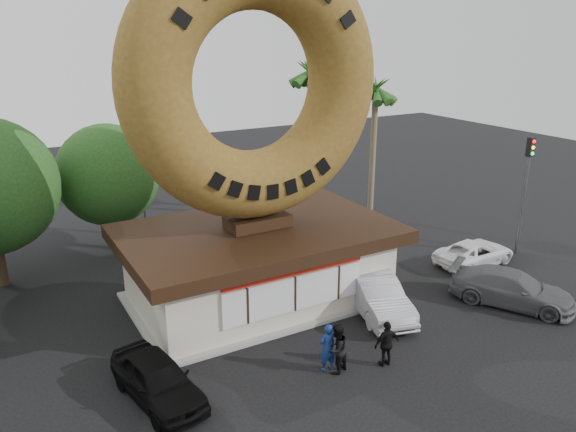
{
  "coord_description": "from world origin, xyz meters",
  "views": [
    {
      "loc": [
        -9.76,
        -13.67,
        11.16
      ],
      "look_at": [
        0.31,
        4.0,
        4.31
      ],
      "focal_mm": 35.0,
      "sensor_mm": 36.0,
      "label": 1
    }
  ],
  "objects_px": {
    "donut_shop": "(258,261)",
    "person_left": "(327,347)",
    "giant_donut": "(255,83)",
    "car_black": "(158,379)",
    "street_lamp": "(143,158)",
    "traffic_signal": "(526,181)",
    "car_silver": "(375,294)",
    "car_grey": "(512,288)",
    "person_center": "(337,349)",
    "person_right": "(387,344)",
    "car_white": "(475,253)"
  },
  "relations": [
    {
      "from": "person_left",
      "to": "car_black",
      "type": "relative_size",
      "value": 0.42
    },
    {
      "from": "person_left",
      "to": "car_silver",
      "type": "relative_size",
      "value": 0.36
    },
    {
      "from": "car_black",
      "to": "car_grey",
      "type": "distance_m",
      "value": 14.97
    },
    {
      "from": "person_right",
      "to": "car_silver",
      "type": "bearing_deg",
      "value": -119.86
    },
    {
      "from": "person_right",
      "to": "car_white",
      "type": "height_order",
      "value": "person_right"
    },
    {
      "from": "car_silver",
      "to": "car_white",
      "type": "xyz_separation_m",
      "value": [
        7.32,
        1.46,
        -0.2
      ]
    },
    {
      "from": "person_left",
      "to": "car_grey",
      "type": "relative_size",
      "value": 0.35
    },
    {
      "from": "street_lamp",
      "to": "car_black",
      "type": "relative_size",
      "value": 1.91
    },
    {
      "from": "donut_shop",
      "to": "person_center",
      "type": "bearing_deg",
      "value": -91.71
    },
    {
      "from": "giant_donut",
      "to": "street_lamp",
      "type": "xyz_separation_m",
      "value": [
        -1.86,
        10.0,
        -4.67
      ]
    },
    {
      "from": "car_silver",
      "to": "car_grey",
      "type": "xyz_separation_m",
      "value": [
        5.41,
        -2.35,
        -0.06
      ]
    },
    {
      "from": "street_lamp",
      "to": "car_white",
      "type": "xyz_separation_m",
      "value": [
        12.81,
        -11.95,
        -3.88
      ]
    },
    {
      "from": "car_silver",
      "to": "giant_donut",
      "type": "bearing_deg",
      "value": 151.83
    },
    {
      "from": "person_left",
      "to": "car_grey",
      "type": "distance_m",
      "value": 9.44
    },
    {
      "from": "traffic_signal",
      "to": "car_grey",
      "type": "relative_size",
      "value": 1.2
    },
    {
      "from": "car_white",
      "to": "donut_shop",
      "type": "bearing_deg",
      "value": 76.43
    },
    {
      "from": "giant_donut",
      "to": "traffic_signal",
      "type": "xyz_separation_m",
      "value": [
        14.0,
        -2.01,
        -5.28
      ]
    },
    {
      "from": "car_black",
      "to": "traffic_signal",
      "type": "bearing_deg",
      "value": -2.33
    },
    {
      "from": "car_white",
      "to": "person_right",
      "type": "bearing_deg",
      "value": 113.19
    },
    {
      "from": "traffic_signal",
      "to": "car_white",
      "type": "xyz_separation_m",
      "value": [
        -3.04,
        0.06,
        -3.27
      ]
    },
    {
      "from": "car_black",
      "to": "car_silver",
      "type": "relative_size",
      "value": 0.87
    },
    {
      "from": "street_lamp",
      "to": "traffic_signal",
      "type": "height_order",
      "value": "street_lamp"
    },
    {
      "from": "donut_shop",
      "to": "person_left",
      "type": "height_order",
      "value": "donut_shop"
    },
    {
      "from": "traffic_signal",
      "to": "car_grey",
      "type": "xyz_separation_m",
      "value": [
        -4.96,
        -3.74,
        -3.13
      ]
    },
    {
      "from": "street_lamp",
      "to": "person_left",
      "type": "relative_size",
      "value": 4.57
    },
    {
      "from": "donut_shop",
      "to": "person_left",
      "type": "xyz_separation_m",
      "value": [
        -0.39,
        -5.92,
        -0.89
      ]
    },
    {
      "from": "donut_shop",
      "to": "car_silver",
      "type": "relative_size",
      "value": 2.32
    },
    {
      "from": "person_center",
      "to": "car_grey",
      "type": "height_order",
      "value": "person_center"
    },
    {
      "from": "street_lamp",
      "to": "person_right",
      "type": "bearing_deg",
      "value": -78.49
    },
    {
      "from": "car_silver",
      "to": "car_grey",
      "type": "distance_m",
      "value": 5.9
    },
    {
      "from": "car_silver",
      "to": "donut_shop",
      "type": "bearing_deg",
      "value": 151.96
    },
    {
      "from": "car_silver",
      "to": "person_left",
      "type": "bearing_deg",
      "value": -132.89
    },
    {
      "from": "street_lamp",
      "to": "car_silver",
      "type": "relative_size",
      "value": 1.65
    },
    {
      "from": "donut_shop",
      "to": "traffic_signal",
      "type": "height_order",
      "value": "traffic_signal"
    },
    {
      "from": "donut_shop",
      "to": "person_right",
      "type": "relative_size",
      "value": 6.65
    },
    {
      "from": "person_center",
      "to": "person_right",
      "type": "xyz_separation_m",
      "value": [
        1.73,
        -0.51,
        -0.05
      ]
    },
    {
      "from": "giant_donut",
      "to": "car_black",
      "type": "distance_m",
      "value": 11.28
    },
    {
      "from": "street_lamp",
      "to": "person_right",
      "type": "relative_size",
      "value": 4.75
    },
    {
      "from": "person_left",
      "to": "car_black",
      "type": "height_order",
      "value": "person_left"
    },
    {
      "from": "donut_shop",
      "to": "traffic_signal",
      "type": "bearing_deg",
      "value": -8.1
    },
    {
      "from": "traffic_signal",
      "to": "person_right",
      "type": "xyz_separation_m",
      "value": [
        -12.46,
        -4.69,
        -3.02
      ]
    },
    {
      "from": "donut_shop",
      "to": "traffic_signal",
      "type": "distance_m",
      "value": 14.3
    },
    {
      "from": "traffic_signal",
      "to": "person_left",
      "type": "bearing_deg",
      "value": -164.75
    },
    {
      "from": "street_lamp",
      "to": "car_white",
      "type": "relative_size",
      "value": 1.85
    },
    {
      "from": "giant_donut",
      "to": "person_left",
      "type": "xyz_separation_m",
      "value": [
        -0.39,
        -5.93,
        -8.27
      ]
    },
    {
      "from": "person_center",
      "to": "traffic_signal",
      "type": "bearing_deg",
      "value": 175.74
    },
    {
      "from": "giant_donut",
      "to": "person_right",
      "type": "bearing_deg",
      "value": -77.02
    },
    {
      "from": "giant_donut",
      "to": "car_silver",
      "type": "bearing_deg",
      "value": -43.13
    },
    {
      "from": "person_right",
      "to": "car_grey",
      "type": "relative_size",
      "value": 0.33
    },
    {
      "from": "person_right",
      "to": "street_lamp",
      "type": "bearing_deg",
      "value": -75.96
    }
  ]
}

